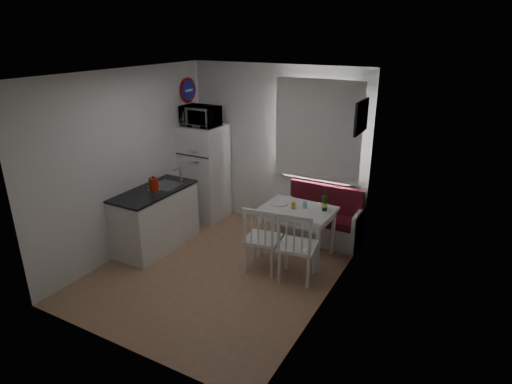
% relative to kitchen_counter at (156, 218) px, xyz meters
% --- Properties ---
extents(floor, '(3.00, 3.50, 0.02)m').
position_rel_kitchen_counter_xyz_m(floor, '(1.20, -0.16, -0.46)').
color(floor, '#9E7754').
rests_on(floor, ground).
extents(ceiling, '(3.00, 3.50, 0.02)m').
position_rel_kitchen_counter_xyz_m(ceiling, '(1.20, -0.16, 2.14)').
color(ceiling, white).
rests_on(ceiling, wall_back).
extents(wall_back, '(3.00, 0.02, 2.60)m').
position_rel_kitchen_counter_xyz_m(wall_back, '(1.20, 1.59, 0.84)').
color(wall_back, white).
rests_on(wall_back, floor).
extents(wall_front, '(3.00, 0.02, 2.60)m').
position_rel_kitchen_counter_xyz_m(wall_front, '(1.20, -1.91, 0.84)').
color(wall_front, white).
rests_on(wall_front, floor).
extents(wall_left, '(0.02, 3.50, 2.60)m').
position_rel_kitchen_counter_xyz_m(wall_left, '(-0.30, -0.16, 0.84)').
color(wall_left, white).
rests_on(wall_left, floor).
extents(wall_right, '(0.02, 3.50, 2.60)m').
position_rel_kitchen_counter_xyz_m(wall_right, '(2.70, -0.16, 0.84)').
color(wall_right, white).
rests_on(wall_right, floor).
extents(window, '(1.22, 0.06, 1.47)m').
position_rel_kitchen_counter_xyz_m(window, '(1.90, 1.56, 1.17)').
color(window, white).
rests_on(window, wall_back).
extents(curtain, '(1.35, 0.02, 1.50)m').
position_rel_kitchen_counter_xyz_m(curtain, '(1.90, 1.49, 1.22)').
color(curtain, white).
rests_on(curtain, wall_back).
extents(kitchen_counter, '(0.62, 1.32, 1.16)m').
position_rel_kitchen_counter_xyz_m(kitchen_counter, '(0.00, 0.00, 0.00)').
color(kitchen_counter, white).
rests_on(kitchen_counter, floor).
extents(wall_sign, '(0.03, 0.40, 0.40)m').
position_rel_kitchen_counter_xyz_m(wall_sign, '(-0.27, 1.29, 1.69)').
color(wall_sign, '#1B23A6').
rests_on(wall_sign, wall_left).
extents(picture_frame, '(0.04, 0.52, 0.42)m').
position_rel_kitchen_counter_xyz_m(picture_frame, '(2.67, 0.94, 1.59)').
color(picture_frame, black).
rests_on(picture_frame, wall_right).
extents(bench, '(1.20, 0.46, 0.86)m').
position_rel_kitchen_counter_xyz_m(bench, '(2.09, 1.35, -0.17)').
color(bench, white).
rests_on(bench, floor).
extents(dining_table, '(1.00, 0.72, 0.74)m').
position_rel_kitchen_counter_xyz_m(dining_table, '(1.96, 0.73, 0.20)').
color(dining_table, white).
rests_on(dining_table, floor).
extents(chair_left, '(0.50, 0.49, 0.51)m').
position_rel_kitchen_counter_xyz_m(chair_left, '(1.71, 0.06, 0.13)').
color(chair_left, white).
rests_on(chair_left, floor).
extents(chair_right, '(0.53, 0.51, 0.53)m').
position_rel_kitchen_counter_xyz_m(chair_right, '(2.21, 0.06, 0.15)').
color(chair_right, white).
rests_on(chair_right, floor).
extents(fridge, '(0.65, 0.65, 1.61)m').
position_rel_kitchen_counter_xyz_m(fridge, '(0.02, 1.24, 0.35)').
color(fridge, white).
rests_on(fridge, floor).
extents(microwave, '(0.58, 0.39, 0.32)m').
position_rel_kitchen_counter_xyz_m(microwave, '(0.02, 1.19, 1.32)').
color(microwave, white).
rests_on(microwave, fridge).
extents(kettle, '(0.16, 0.16, 0.22)m').
position_rel_kitchen_counter_xyz_m(kettle, '(0.05, -0.04, 0.55)').
color(kettle, '#AB200D').
rests_on(kettle, kitchen_counter).
extents(wine_bottle, '(0.07, 0.07, 0.30)m').
position_rel_kitchen_counter_xyz_m(wine_bottle, '(2.31, 0.83, 0.43)').
color(wine_bottle, '#144018').
rests_on(wine_bottle, dining_table).
extents(drinking_glass_orange, '(0.06, 0.06, 0.09)m').
position_rel_kitchen_counter_xyz_m(drinking_glass_orange, '(1.91, 0.68, 0.33)').
color(drinking_glass_orange, orange).
rests_on(drinking_glass_orange, dining_table).
extents(drinking_glass_blue, '(0.06, 0.06, 0.09)m').
position_rel_kitchen_counter_xyz_m(drinking_glass_blue, '(2.04, 0.78, 0.33)').
color(drinking_glass_blue, '#87D0E6').
rests_on(drinking_glass_blue, dining_table).
extents(plate, '(0.25, 0.25, 0.02)m').
position_rel_kitchen_counter_xyz_m(plate, '(1.66, 0.75, 0.29)').
color(plate, white).
rests_on(plate, dining_table).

